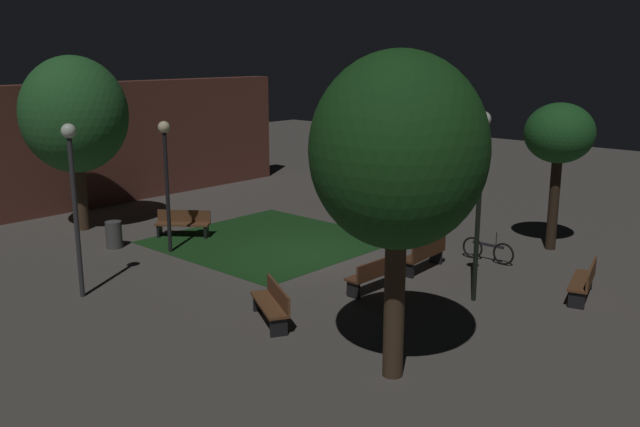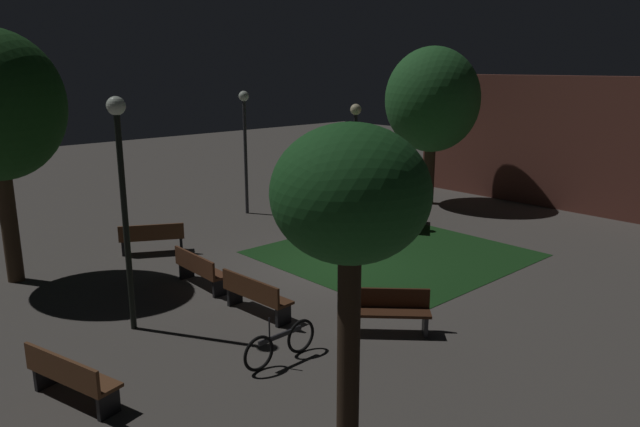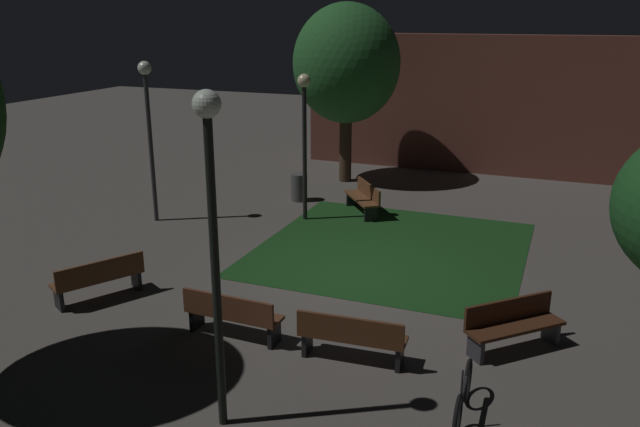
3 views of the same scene
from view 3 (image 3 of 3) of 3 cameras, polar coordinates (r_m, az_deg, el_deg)
The scene contains 14 objects.
ground_plane at distance 14.25m, azimuth 3.07°, elevation -5.59°, with size 60.00×60.00×0.00m, color #56514C.
grass_lawn at distance 15.94m, azimuth 6.45°, elevation -3.10°, with size 6.33×6.47×0.01m, color #194219.
bench_path_side at distance 11.56m, azimuth -7.88°, elevation -8.85°, with size 1.81×0.53×0.88m.
bench_corner at distance 10.73m, azimuth 2.83°, elevation -10.87°, with size 1.83×0.60×0.88m.
bench_back_row at distance 13.67m, azimuth -19.11°, elevation -5.43°, with size 1.29×1.81×0.88m.
bench_near_trees at distance 11.60m, azimuth 16.82°, elevation -9.37°, with size 1.62×1.61×0.88m.
bench_lawn_edge at distance 18.54m, azimuth 3.96°, elevation 1.45°, with size 1.47×1.72×0.88m.
tree_left_canopy at distance 21.65m, azimuth 2.38°, elevation 13.15°, with size 3.55×3.55×5.95m.
lamp_post_plaza_east at distance 17.90m, azimuth -15.08°, elevation 8.57°, with size 0.36×0.36×4.38m.
lamp_post_path_center at distance 17.43m, azimuth -1.40°, elevation 8.26°, with size 0.36×0.36×4.05m.
lamp_post_plaza_west at distance 8.25m, azimuth -9.60°, elevation 0.36°, with size 0.36×0.36×4.69m.
trash_bin at distance 19.80m, azimuth -1.88°, elevation 2.36°, with size 0.51×0.51×0.85m, color #4C4C4C.
bicycle at distance 9.66m, azimuth 12.62°, elevation -15.76°, with size 0.10×1.66×0.93m.
building_wall_backdrop at distance 23.84m, azimuth 15.48°, elevation 9.26°, with size 13.99×0.80×4.88m, color brown.
Camera 3 is at (4.11, -12.46, 5.56)m, focal length 35.86 mm.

